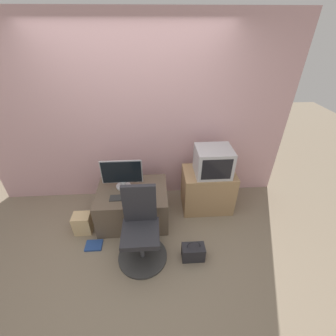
% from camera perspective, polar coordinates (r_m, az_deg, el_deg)
% --- Properties ---
extents(ground_plane, '(12.00, 12.00, 0.00)m').
position_cam_1_polar(ground_plane, '(3.00, -7.44, -21.94)').
color(ground_plane, '#7F705B').
extents(wall_back, '(4.40, 0.05, 2.60)m').
position_cam_1_polar(wall_back, '(3.26, -8.05, 12.27)').
color(wall_back, '#CC9EA3').
rests_on(wall_back, ground_plane).
extents(desk, '(0.96, 0.73, 0.52)m').
position_cam_1_polar(desk, '(3.28, -8.80, -9.16)').
color(desk, brown).
rests_on(desk, ground_plane).
extents(side_stand, '(0.74, 0.51, 0.64)m').
position_cam_1_polar(side_stand, '(3.46, 9.96, -5.40)').
color(side_stand, '#A37F56').
rests_on(side_stand, ground_plane).
extents(main_monitor, '(0.55, 0.20, 0.42)m').
position_cam_1_polar(main_monitor, '(3.08, -11.62, -1.51)').
color(main_monitor, '#B2B2B7').
rests_on(main_monitor, desk).
extents(keyboard, '(0.36, 0.12, 0.01)m').
position_cam_1_polar(keyboard, '(3.00, -11.15, -7.40)').
color(keyboard, '#2D2D2D').
rests_on(keyboard, desk).
extents(mouse, '(0.07, 0.04, 0.03)m').
position_cam_1_polar(mouse, '(2.99, -6.61, -6.95)').
color(mouse, '#4C4C51').
rests_on(mouse, desk).
extents(crt_tv, '(0.49, 0.42, 0.39)m').
position_cam_1_polar(crt_tv, '(3.15, 11.41, 1.64)').
color(crt_tv, '#B7B7BC').
rests_on(crt_tv, side_stand).
extents(office_chair, '(0.60, 0.60, 0.97)m').
position_cam_1_polar(office_chair, '(2.75, -6.87, -16.08)').
color(office_chair, '#333333').
rests_on(office_chair, ground_plane).
extents(cardboard_box_lower, '(0.23, 0.19, 0.29)m').
position_cam_1_polar(cardboard_box_lower, '(3.35, -20.83, -13.00)').
color(cardboard_box_lower, '#D1B27F').
rests_on(cardboard_box_lower, ground_plane).
extents(handbag, '(0.27, 0.16, 0.30)m').
position_cam_1_polar(handbag, '(2.92, 6.41, -20.45)').
color(handbag, '#232328').
rests_on(handbag, ground_plane).
extents(book, '(0.21, 0.17, 0.02)m').
position_cam_1_polar(book, '(3.23, -18.30, -18.15)').
color(book, navy).
rests_on(book, ground_plane).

